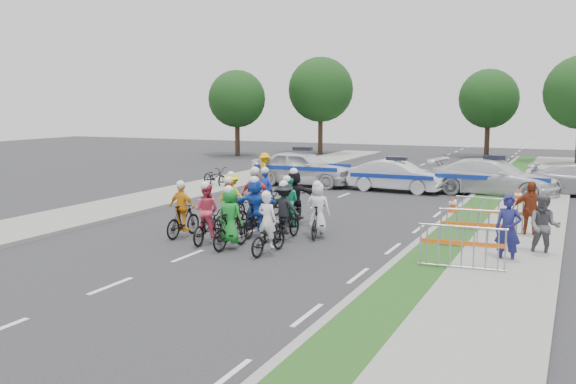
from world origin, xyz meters
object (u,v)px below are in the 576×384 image
at_px(spectator_2, 530,210).
at_px(barrier_0, 462,250).
at_px(barrier_1, 478,230).
at_px(cone_1, 518,197).
at_px(spectator_1, 544,227).
at_px(tree_4, 489,99).
at_px(rider_2, 207,220).
at_px(spectator_0, 508,230).
at_px(rider_5, 256,211).
at_px(rider_8, 288,210).
at_px(rider_9, 256,203).
at_px(tree_0, 237,99).
at_px(rider_1, 230,224).
at_px(police_car_2, 494,177).
at_px(rider_3, 183,215).
at_px(rider_4, 285,217).
at_px(rider_6, 231,213).
at_px(police_car_1, 396,176).
at_px(rider_0, 268,233).
at_px(rider_7, 318,215).
at_px(tree_3, 321,90).
at_px(police_car_0, 303,168).
at_px(rider_11, 295,200).
at_px(rider_12, 266,201).
at_px(rider_10, 232,202).
at_px(cone_0, 453,206).
at_px(barrier_2, 489,216).
at_px(marshal_hiviz, 265,169).

relative_size(spectator_2, barrier_0, 0.85).
bearing_deg(barrier_1, cone_1, 87.86).
relative_size(spectator_1, tree_4, 0.26).
bearing_deg(rider_2, spectator_0, -178.13).
bearing_deg(rider_5, rider_8, -116.44).
height_order(rider_9, tree_0, tree_0).
distance_m(rider_1, police_car_2, 14.39).
distance_m(rider_2, rider_3, 1.12).
bearing_deg(spectator_1, tree_4, 103.38).
xyz_separation_m(rider_4, barrier_1, (5.26, 0.81, -0.12)).
xyz_separation_m(rider_6, rider_8, (1.55, 0.84, 0.08)).
bearing_deg(cone_1, tree_0, 142.76).
height_order(police_car_1, spectator_2, spectator_2).
bearing_deg(cone_1, rider_0, -115.66).
relative_size(rider_8, tree_0, 0.28).
height_order(rider_7, barrier_1, rider_7).
distance_m(rider_2, tree_3, 31.91).
height_order(rider_3, police_car_0, rider_3).
relative_size(police_car_1, spectator_0, 2.44).
bearing_deg(rider_4, rider_11, -70.02).
bearing_deg(rider_1, police_car_0, -69.82).
xyz_separation_m(rider_1, police_car_2, (5.21, 13.42, 0.09)).
relative_size(rider_3, rider_12, 0.94).
height_order(rider_10, police_car_0, rider_10).
relative_size(rider_5, tree_0, 0.29).
xyz_separation_m(rider_3, spectator_0, (9.00, 0.57, 0.21)).
bearing_deg(spectator_2, tree_4, 90.30).
bearing_deg(tree_0, rider_8, -57.92).
distance_m(rider_4, spectator_0, 6.15).
bearing_deg(tree_0, spectator_1, -47.66).
relative_size(rider_7, tree_0, 0.27).
height_order(rider_8, rider_12, rider_12).
height_order(rider_12, cone_0, rider_12).
xyz_separation_m(barrier_0, barrier_1, (0.00, 2.47, 0.00)).
relative_size(rider_7, spectator_1, 1.02).
bearing_deg(rider_0, rider_3, -10.15).
bearing_deg(rider_12, barrier_2, -169.88).
bearing_deg(tree_3, barrier_2, -58.87).
bearing_deg(rider_10, rider_0, 129.12).
xyz_separation_m(police_car_0, barrier_0, (9.59, -13.08, -0.28)).
bearing_deg(rider_5, rider_10, -47.08).
distance_m(police_car_2, barrier_1, 10.99).
bearing_deg(rider_7, rider_11, -57.38).
bearing_deg(rider_9, tree_4, -102.45).
relative_size(rider_10, marshal_hiviz, 1.08).
distance_m(barrier_0, barrier_2, 4.81).
height_order(tree_3, tree_4, tree_3).
xyz_separation_m(barrier_2, tree_4, (-3.70, 27.99, 3.63)).
xyz_separation_m(barrier_2, tree_3, (-15.70, 25.99, 4.33)).
xyz_separation_m(rider_3, tree_4, (4.43, 32.06, 3.53)).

